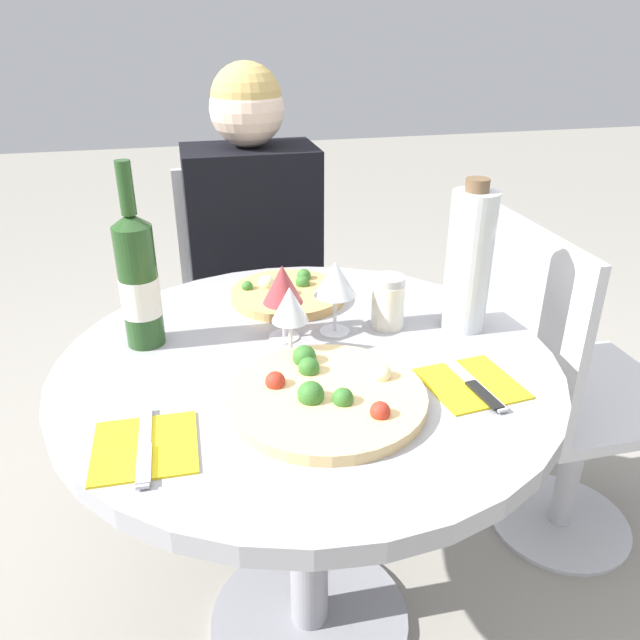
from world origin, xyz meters
TOP-DOWN VIEW (x-y plane):
  - ground_plane at (0.00, 0.00)m, footprint 12.00×12.00m
  - dining_table at (0.00, 0.00)m, footprint 0.92×0.92m
  - chair_behind_diner at (0.00, 0.79)m, footprint 0.42×0.42m
  - seated_diner at (0.00, 0.65)m, footprint 0.36×0.47m
  - chair_empty_side at (0.68, 0.15)m, footprint 0.42×0.42m
  - pizza_large at (-0.00, -0.15)m, footprint 0.33×0.33m
  - pizza_small_far at (0.01, 0.27)m, footprint 0.25×0.25m
  - wine_bottle at (-0.29, 0.13)m, footprint 0.07×0.07m
  - tall_carafe at (0.33, 0.05)m, footprint 0.09×0.09m
  - sugar_shaker at (0.19, 0.09)m, footprint 0.07×0.07m
  - wine_glass_front_left at (-0.03, 0.02)m, footprint 0.07×0.07m
  - wine_glass_back_right at (0.08, 0.09)m, footprint 0.08×0.08m
  - wine_glass_back_left at (-0.03, 0.09)m, footprint 0.08×0.08m
  - place_setting_left at (-0.29, -0.21)m, footprint 0.15×0.19m
  - place_setting_right at (0.25, -0.16)m, footprint 0.17×0.19m

SIDE VIEW (x-z plane):
  - ground_plane at x=0.00m, z-range 0.00..0.00m
  - chair_behind_diner at x=0.00m, z-range -0.01..0.86m
  - chair_empty_side at x=0.68m, z-range -0.01..0.86m
  - seated_diner at x=0.00m, z-range -0.06..1.13m
  - dining_table at x=0.00m, z-range 0.21..0.93m
  - place_setting_left at x=-0.29m, z-range 0.71..0.73m
  - place_setting_right at x=0.25m, z-range 0.71..0.73m
  - pizza_small_far at x=0.01m, z-range 0.71..0.75m
  - pizza_large at x=0.00m, z-range 0.70..0.76m
  - sugar_shaker at x=0.19m, z-range 0.72..0.82m
  - wine_glass_front_left at x=-0.03m, z-range 0.75..0.89m
  - wine_glass_back_left at x=-0.03m, z-range 0.75..0.90m
  - wine_glass_back_right at x=0.08m, z-range 0.75..0.90m
  - wine_bottle at x=-0.29m, z-range 0.67..1.02m
  - tall_carafe at x=0.33m, z-range 0.71..1.01m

